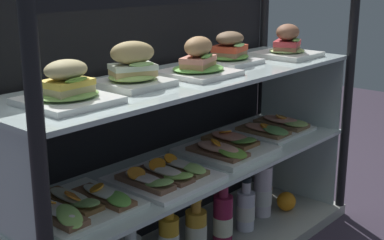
# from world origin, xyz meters

# --- Properties ---
(case_frame) EXTENTS (1.39, 0.43, 0.91)m
(case_frame) POSITION_xyz_m (0.00, 0.12, 0.50)
(case_frame) COLOR black
(case_frame) RESTS_ON ground
(riser_lower_tier) EXTENTS (1.32, 0.36, 0.30)m
(riser_lower_tier) POSITION_xyz_m (0.00, 0.00, 0.19)
(riser_lower_tier) COLOR silver
(riser_lower_tier) RESTS_ON case_base_deck
(shelf_lower_glass) EXTENTS (1.34, 0.38, 0.01)m
(shelf_lower_glass) POSITION_xyz_m (0.00, 0.00, 0.35)
(shelf_lower_glass) COLOR silver
(shelf_lower_glass) RESTS_ON riser_lower_tier
(riser_upper_tier) EXTENTS (1.32, 0.36, 0.28)m
(riser_upper_tier) POSITION_xyz_m (0.00, 0.00, 0.49)
(riser_upper_tier) COLOR silver
(riser_upper_tier) RESTS_ON shelf_lower_glass
(shelf_upper_glass) EXTENTS (1.34, 0.38, 0.01)m
(shelf_upper_glass) POSITION_xyz_m (0.00, 0.00, 0.64)
(shelf_upper_glass) COLOR silver
(shelf_upper_glass) RESTS_ON riser_upper_tier
(plated_roll_sandwich_mid_left) EXTENTS (0.20, 0.20, 0.11)m
(plated_roll_sandwich_mid_left) POSITION_xyz_m (-0.48, -0.02, 0.68)
(plated_roll_sandwich_mid_left) COLOR white
(plated_roll_sandwich_mid_left) RESTS_ON shelf_upper_glass
(plated_roll_sandwich_near_left_corner) EXTENTS (0.18, 0.18, 0.12)m
(plated_roll_sandwich_near_left_corner) POSITION_xyz_m (-0.24, 0.01, 0.69)
(plated_roll_sandwich_near_left_corner) COLOR white
(plated_roll_sandwich_near_left_corner) RESTS_ON shelf_upper_glass
(plated_roll_sandwich_right_of_center) EXTENTS (0.20, 0.20, 0.12)m
(plated_roll_sandwich_right_of_center) POSITION_xyz_m (-0.00, -0.03, 0.69)
(plated_roll_sandwich_right_of_center) COLOR white
(plated_roll_sandwich_right_of_center) RESTS_ON shelf_upper_glass
(plated_roll_sandwich_far_right) EXTENTS (0.17, 0.17, 0.11)m
(plated_roll_sandwich_far_right) POSITION_xyz_m (0.23, 0.03, 0.69)
(plated_roll_sandwich_far_right) COLOR white
(plated_roll_sandwich_far_right) RESTS_ON shelf_upper_glass
(plated_roll_sandwich_left_of_center) EXTENTS (0.20, 0.20, 0.12)m
(plated_roll_sandwich_left_of_center) POSITION_xyz_m (0.49, -0.03, 0.69)
(plated_roll_sandwich_left_of_center) COLOR white
(plated_roll_sandwich_left_of_center) RESTS_ON shelf_upper_glass
(open_sandwich_tray_mid_right) EXTENTS (0.28, 0.27, 0.06)m
(open_sandwich_tray_mid_right) POSITION_xyz_m (-0.46, -0.01, 0.37)
(open_sandwich_tray_mid_right) COLOR white
(open_sandwich_tray_mid_right) RESTS_ON shelf_lower_glass
(open_sandwich_tray_center) EXTENTS (0.28, 0.27, 0.06)m
(open_sandwich_tray_center) POSITION_xyz_m (-0.16, -0.04, 0.37)
(open_sandwich_tray_center) COLOR white
(open_sandwich_tray_center) RESTS_ON shelf_lower_glass
(open_sandwich_tray_mid_left) EXTENTS (0.28, 0.27, 0.07)m
(open_sandwich_tray_mid_left) POSITION_xyz_m (0.15, -0.02, 0.38)
(open_sandwich_tray_mid_left) COLOR white
(open_sandwich_tray_mid_left) RESTS_ON shelf_lower_glass
(open_sandwich_tray_far_right) EXTENTS (0.28, 0.27, 0.06)m
(open_sandwich_tray_far_right) POSITION_xyz_m (0.47, 0.00, 0.37)
(open_sandwich_tray_far_right) COLOR white
(open_sandwich_tray_far_right) RESTS_ON shelf_lower_glass
(juice_bottle_front_middle) EXTENTS (0.07, 0.07, 0.21)m
(juice_bottle_front_middle) POSITION_xyz_m (-0.00, -0.02, 0.12)
(juice_bottle_front_middle) COLOR gold
(juice_bottle_front_middle) RESTS_ON case_base_deck
(juice_bottle_back_left) EXTENTS (0.07, 0.07, 0.22)m
(juice_bottle_back_left) POSITION_xyz_m (0.13, -0.03, 0.12)
(juice_bottle_back_left) COLOR #921E44
(juice_bottle_back_left) RESTS_ON case_base_deck
(juice_bottle_front_left_end) EXTENTS (0.07, 0.07, 0.20)m
(juice_bottle_front_left_end) POSITION_xyz_m (0.26, -0.03, 0.12)
(juice_bottle_front_left_end) COLOR white
(juice_bottle_front_left_end) RESTS_ON case_base_deck
(juice_bottle_front_right_end) EXTENTS (0.07, 0.07, 0.26)m
(juice_bottle_front_right_end) POSITION_xyz_m (0.39, -0.01, 0.14)
(juice_bottle_front_right_end) COLOR white
(juice_bottle_front_right_end) RESTS_ON case_base_deck
(orange_fruit_beside_bottles) EXTENTS (0.07, 0.07, 0.07)m
(orange_fruit_beside_bottles) POSITION_xyz_m (0.55, 0.08, 0.07)
(orange_fruit_beside_bottles) COLOR orange
(orange_fruit_beside_bottles) RESTS_ON case_base_deck
(orange_fruit_near_left_post) EXTENTS (0.07, 0.07, 0.07)m
(orange_fruit_near_left_post) POSITION_xyz_m (0.49, -0.06, 0.08)
(orange_fruit_near_left_post) COLOR orange
(orange_fruit_near_left_post) RESTS_ON case_base_deck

